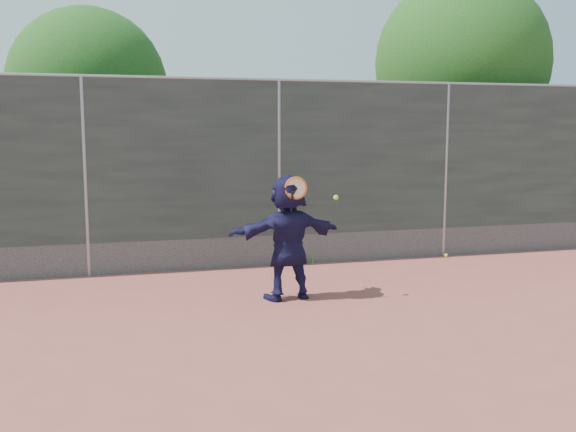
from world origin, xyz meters
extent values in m
plane|color=#9E4C42|center=(0.00, 0.00, 0.00)|extent=(80.00, 80.00, 0.00)
imported|color=#17153B|center=(-0.41, 1.43, 0.83)|extent=(1.58, 0.66, 1.65)
sphere|color=#A2D12E|center=(2.98, 3.35, 0.03)|extent=(0.07, 0.07, 0.07)
cube|color=#38423D|center=(0.00, 3.50, 1.75)|extent=(20.00, 0.04, 2.50)
cube|color=slate|center=(0.00, 3.50, 0.25)|extent=(20.00, 0.03, 0.50)
cylinder|color=gray|center=(0.00, 3.50, 3.00)|extent=(20.00, 0.05, 0.05)
cylinder|color=gray|center=(-3.00, 3.50, 1.50)|extent=(0.06, 0.06, 3.00)
cylinder|color=gray|center=(0.00, 3.50, 1.50)|extent=(0.06, 0.06, 3.00)
cylinder|color=gray|center=(3.00, 3.50, 1.50)|extent=(0.06, 0.06, 3.00)
torus|color=#DA5E14|center=(-0.36, 1.23, 1.48)|extent=(0.29, 0.04, 0.29)
cylinder|color=beige|center=(-0.36, 1.23, 1.48)|extent=(0.25, 0.02, 0.25)
cylinder|color=black|center=(-0.41, 1.25, 1.28)|extent=(0.04, 0.13, 0.33)
sphere|color=#A2D12E|center=(0.18, 1.24, 1.35)|extent=(0.07, 0.07, 0.07)
cylinder|color=#382314|center=(4.50, 5.70, 1.30)|extent=(0.28, 0.28, 2.60)
sphere|color=#23561C|center=(4.50, 5.70, 3.59)|extent=(3.60, 3.60, 3.60)
sphere|color=#23561C|center=(5.22, 5.90, 3.23)|extent=(2.52, 2.52, 2.52)
cylinder|color=#382314|center=(-3.00, 6.50, 1.10)|extent=(0.28, 0.28, 2.20)
sphere|color=#23561C|center=(-3.00, 6.50, 3.03)|extent=(3.00, 3.00, 3.00)
sphere|color=#23561C|center=(-2.40, 6.70, 2.73)|extent=(2.10, 2.10, 2.10)
cone|color=#387226|center=(0.25, 3.38, 0.13)|extent=(0.03, 0.03, 0.26)
cone|color=#387226|center=(0.55, 3.40, 0.15)|extent=(0.03, 0.03, 0.30)
cone|color=#387226|center=(-0.10, 3.36, 0.11)|extent=(0.03, 0.03, 0.22)
camera|label=1|loc=(-2.57, -6.55, 2.22)|focal=40.00mm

